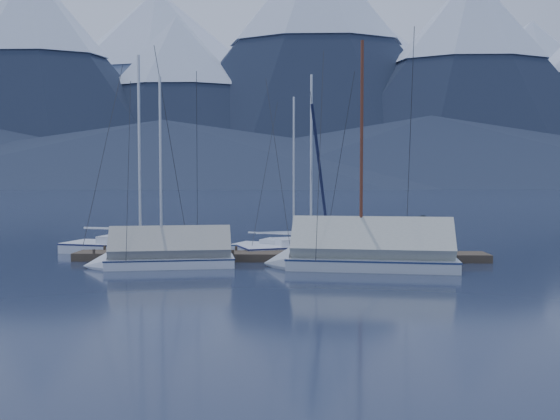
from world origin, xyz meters
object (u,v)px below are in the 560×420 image
(sailboat_covered_near, at_px, (357,256))
(person, at_px, (424,234))
(sailboat_open_left, at_px, (151,250))
(sailboat_covered_far, at_px, (159,257))
(sailboat_open_mid, at_px, (302,251))
(sailboat_open_right, at_px, (320,249))

(sailboat_covered_near, distance_m, person, 4.13)
(sailboat_open_left, distance_m, person, 12.65)
(sailboat_open_left, xyz_separation_m, sailboat_covered_far, (1.37, -4.19, 0.23))
(sailboat_covered_far, bearing_deg, sailboat_open_mid, 37.17)
(sailboat_open_left, distance_m, sailboat_open_mid, 7.18)
(sailboat_covered_near, height_order, sailboat_covered_far, sailboat_covered_near)
(sailboat_open_mid, xyz_separation_m, sailboat_open_right, (0.88, 0.46, 0.02))
(sailboat_open_left, bearing_deg, sailboat_open_right, 4.77)
(sailboat_covered_near, relative_size, person, 6.08)
(sailboat_open_mid, bearing_deg, sailboat_covered_far, -142.83)
(sailboat_covered_near, xyz_separation_m, person, (3.17, 2.56, 0.66))
(sailboat_open_right, relative_size, person, 5.70)
(sailboat_covered_near, xyz_separation_m, sailboat_covered_far, (-7.95, 0.10, -0.09))
(sailboat_covered_near, height_order, person, sailboat_covered_near)
(sailboat_open_left, distance_m, sailboat_covered_near, 10.26)
(sailboat_open_right, xyz_separation_m, sailboat_covered_far, (-6.69, -4.86, 0.25))
(sailboat_open_left, relative_size, sailboat_open_mid, 1.26)
(person, bearing_deg, sailboat_covered_near, 134.68)
(sailboat_open_left, height_order, sailboat_covered_near, sailboat_open_left)
(sailboat_covered_far, relative_size, person, 5.12)
(sailboat_open_mid, distance_m, sailboat_covered_far, 7.29)
(sailboat_open_mid, relative_size, sailboat_covered_near, 0.82)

